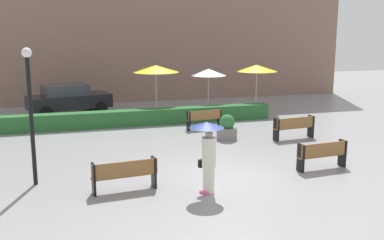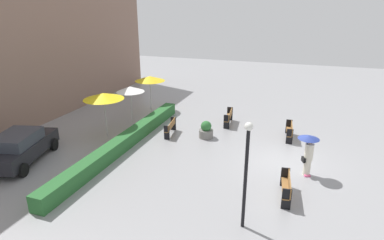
{
  "view_description": "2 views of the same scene",
  "coord_description": "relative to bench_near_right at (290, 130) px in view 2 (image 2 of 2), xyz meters",
  "views": [
    {
      "loc": [
        -4.65,
        -12.2,
        4.38
      ],
      "look_at": [
        0.2,
        4.06,
        1.0
      ],
      "focal_mm": 42.41,
      "sensor_mm": 36.0,
      "label": 1
    },
    {
      "loc": [
        -14.73,
        -0.34,
        7.32
      ],
      "look_at": [
        1.47,
        5.37,
        1.14
      ],
      "focal_mm": 29.63,
      "sensor_mm": 36.0,
      "label": 2
    }
  ],
  "objects": [
    {
      "name": "building_facade",
      "position": [
        -3.33,
        16.03,
        4.69
      ],
      "size": [
        28.0,
        1.2,
        10.43
      ],
      "primitive_type": "cube",
      "color": "#846656",
      "rests_on": "ground"
    },
    {
      "name": "hedge_strip",
      "position": [
        -4.31,
        8.43,
        -0.15
      ],
      "size": [
        12.72,
        0.7,
        0.73
      ],
      "primitive_type": "cube",
      "color": "#28602D",
      "rests_on": "ground"
    },
    {
      "name": "patio_umbrella_white",
      "position": [
        -0.43,
        10.18,
        1.7
      ],
      "size": [
        1.84,
        1.84,
        2.4
      ],
      "color": "silver",
      "rests_on": "ground"
    },
    {
      "name": "patio_umbrella_yellow_far",
      "position": [
        2.27,
        10.1,
        1.86
      ],
      "size": [
        2.19,
        2.19,
        2.56
      ],
      "color": "silver",
      "rests_on": "ground"
    },
    {
      "name": "lamp_post",
      "position": [
        -8.75,
        1.09,
        1.88
      ],
      "size": [
        0.28,
        0.28,
        3.91
      ],
      "color": "black",
      "rests_on": "ground"
    },
    {
      "name": "parked_car",
      "position": [
        -7.49,
        12.37,
        0.3
      ],
      "size": [
        4.51,
        2.8,
        1.57
      ],
      "color": "black",
      "rests_on": "ground"
    },
    {
      "name": "ground_plane",
      "position": [
        -3.33,
        0.03,
        -0.52
      ],
      "size": [
        60.0,
        60.0,
        0.0
      ],
      "primitive_type": "plane",
      "color": "gray"
    },
    {
      "name": "bench_near_right",
      "position": [
        0.0,
        0.0,
        0.0
      ],
      "size": [
        1.74,
        0.49,
        0.88
      ],
      "color": "olive",
      "rests_on": "ground"
    },
    {
      "name": "planter_pot",
      "position": [
        -1.49,
        4.66,
        -0.08
      ],
      "size": [
        0.83,
        0.83,
        1.03
      ],
      "color": "slate",
      "rests_on": "ground"
    },
    {
      "name": "bench_near_left",
      "position": [
        -6.35,
        -0.23,
        -0.0
      ],
      "size": [
        1.84,
        0.53,
        0.88
      ],
      "color": "olive",
      "rests_on": "ground"
    },
    {
      "name": "pedestrian_with_umbrella",
      "position": [
        -4.19,
        -0.95,
        0.74
      ],
      "size": [
        0.94,
        0.94,
        1.96
      ],
      "color": "silver",
      "rests_on": "ground"
    },
    {
      "name": "patio_umbrella_yellow",
      "position": [
        -3.19,
        10.33,
        1.93
      ],
      "size": [
        2.33,
        2.33,
        2.63
      ],
      "color": "silver",
      "rests_on": "ground"
    },
    {
      "name": "bench_far_right",
      "position": [
        1.16,
        3.9,
        0.02
      ],
      "size": [
        1.83,
        0.55,
        0.91
      ],
      "color": "olive",
      "rests_on": "ground"
    },
    {
      "name": "bench_back_row",
      "position": [
        -1.74,
        6.8,
        -0.01
      ],
      "size": [
        1.69,
        0.55,
        0.85
      ],
      "color": "olive",
      "rests_on": "ground"
    }
  ]
}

